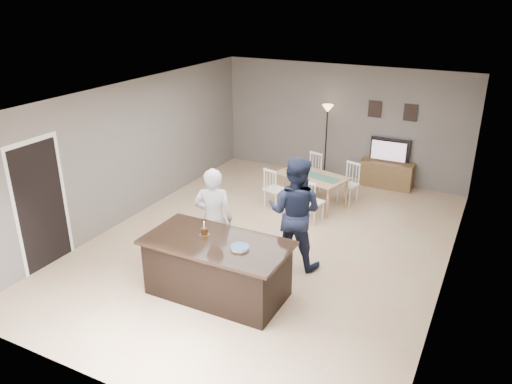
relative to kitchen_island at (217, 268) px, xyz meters
The scene contains 14 objects.
floor 1.86m from the kitchen_island, 90.00° to the left, with size 8.00×8.00×0.00m, color tan.
room_shell 2.18m from the kitchen_island, 90.00° to the left, with size 8.00×8.00×8.00m.
kitchen_island is the anchor object (origin of this frame).
tv_console 5.70m from the kitchen_island, 77.84° to the left, with size 1.20×0.40×0.60m, color brown.
television 5.78m from the kitchen_island, 77.99° to the left, with size 0.91×0.12×0.53m, color black.
tv_screen_glow 5.70m from the kitchen_island, 77.82° to the left, with size 0.78×0.78×0.00m, color orange.
picture_frames 6.03m from the kitchen_island, 78.74° to the left, with size 1.10×0.02×0.38m.
doorway 3.14m from the kitchen_island, behind, with size 0.00×2.10×2.65m.
woman 0.92m from the kitchen_island, 124.45° to the left, with size 0.63×0.41×1.73m, color silver.
man 1.58m from the kitchen_island, 63.76° to the left, with size 0.92×0.72×1.89m, color #191F37.
birthday_cake 0.58m from the kitchen_island, 159.34° to the left, with size 0.14×0.14×0.22m.
plate_stack 0.62m from the kitchen_island, ahead, with size 0.27×0.27×0.04m.
dining_table 3.81m from the kitchen_island, 89.48° to the left, with size 1.75×1.93×0.88m.
floor_lamp 5.62m from the kitchen_island, 93.02° to the left, with size 0.27×0.27×1.79m.
Camera 1 is at (3.43, -7.27, 4.32)m, focal length 35.00 mm.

